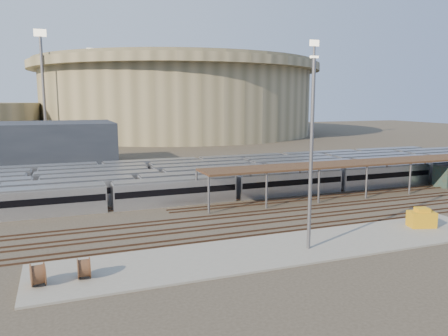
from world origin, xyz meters
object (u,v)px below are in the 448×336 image
object	(u,v)px
cable_reel_east	(84,268)
yellow_equipment	(421,219)
yard_light_pole	(311,154)
cable_reel_west	(38,274)

from	to	relation	value
cable_reel_east	yellow_equipment	size ratio (longest dim) A/B	0.59
yard_light_pole	yellow_equipment	world-z (taller)	yard_light_pole
cable_reel_west	yellow_equipment	distance (m)	41.85
cable_reel_west	cable_reel_east	distance (m)	3.57
cable_reel_west	yard_light_pole	distance (m)	26.69
cable_reel_west	yard_light_pole	size ratio (longest dim) A/B	0.10
yard_light_pole	yellow_equipment	distance (m)	18.78
yellow_equipment	yard_light_pole	bearing A→B (deg)	-156.69
cable_reel_west	yellow_equipment	size ratio (longest dim) A/B	0.63
cable_reel_east	yard_light_pole	xyz separation A→B (m)	(21.69, -0.31, 8.71)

